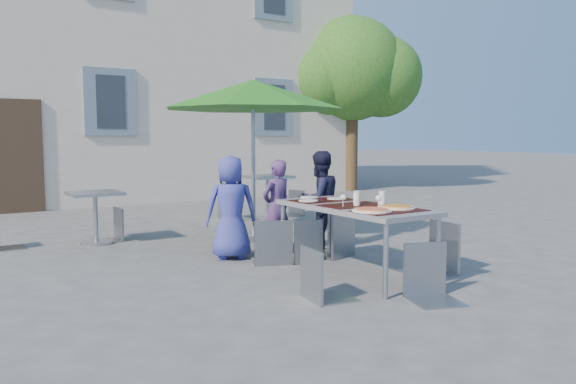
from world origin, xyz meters
TOP-DOWN VIEW (x-y plane):
  - ground at (0.00, 0.00)m, footprint 90.00×90.00m
  - building at (-0.00, 11.50)m, footprint 13.60×8.20m
  - tree at (6.55, 7.54)m, footprint 3.60×3.00m
  - dining_table at (0.46, 0.10)m, footprint 0.80×1.85m
  - pizza_near_left at (0.26, -0.41)m, footprint 0.38×0.38m
  - pizza_near_right at (0.63, -0.36)m, footprint 0.37×0.37m
  - glassware at (0.53, 0.01)m, footprint 0.53×0.41m
  - place_settings at (0.46, 0.74)m, footprint 0.67×0.51m
  - child_0 at (-0.26, 1.53)m, footprint 0.71×0.59m
  - child_1 at (0.33, 1.44)m, footprint 0.48×0.36m
  - child_2 at (1.00, 1.46)m, footprint 0.64×0.39m
  - chair_0 at (0.00, 1.02)m, footprint 0.57×0.58m
  - chair_1 at (0.39, 0.93)m, footprint 0.45×0.45m
  - chair_2 at (0.87, 0.93)m, footprint 0.58×0.59m
  - chair_3 at (-0.38, -0.47)m, footprint 0.46×0.46m
  - chair_4 at (1.29, -0.30)m, footprint 0.52×0.52m
  - chair_5 at (0.47, -0.97)m, footprint 0.54×0.54m
  - patio_umbrella at (0.57, 2.44)m, footprint 2.53×2.53m
  - cafe_table_0 at (-1.39, 3.39)m, footprint 0.67×0.67m
  - bg_chair_l_0 at (-2.53, 3.68)m, footprint 0.37×0.37m
  - bg_chair_r_0 at (-1.13, 3.52)m, footprint 0.40×0.40m
  - cafe_table_1 at (1.76, 4.05)m, footprint 0.74×0.74m
  - bg_chair_l_1 at (1.19, 4.40)m, footprint 0.48×0.47m
  - bg_chair_r_1 at (2.45, 4.27)m, footprint 0.48×0.47m

SIDE VIEW (x-z plane):
  - ground at x=0.00m, z-range 0.00..0.00m
  - cafe_table_0 at x=-1.39m, z-range 0.12..0.84m
  - bg_chair_l_0 at x=-2.53m, z-range 0.07..0.90m
  - bg_chair_r_0 at x=-1.13m, z-range 0.07..0.95m
  - bg_chair_r_1 at x=2.45m, z-range 0.07..0.97m
  - chair_3 at x=-0.38m, z-range 0.08..0.98m
  - chair_1 at x=0.39m, z-range 0.08..1.02m
  - cafe_table_1 at x=1.76m, z-range 0.16..0.95m
  - chair_5 at x=0.47m, z-range 0.08..1.03m
  - chair_0 at x=0.00m, z-range 0.09..1.08m
  - child_1 at x=0.33m, z-range 0.00..1.19m
  - chair_4 at x=1.29m, z-range 0.10..1.14m
  - bg_chair_l_1 at x=1.19m, z-range 0.10..1.15m
  - chair_2 at x=0.87m, z-range 0.10..1.15m
  - child_0 at x=-0.26m, z-range 0.00..1.25m
  - child_2 at x=1.00m, z-range 0.00..1.29m
  - dining_table at x=0.46m, z-range 0.32..1.07m
  - place_settings at x=0.46m, z-range 0.76..0.77m
  - pizza_near_right at x=0.63m, z-range 0.75..0.78m
  - pizza_near_left at x=0.26m, z-range 0.75..0.78m
  - glassware at x=0.53m, z-range 0.75..0.90m
  - patio_umbrella at x=0.57m, z-range 0.91..3.18m
  - tree at x=6.55m, z-range 0.90..5.60m
  - building at x=0.00m, z-range -0.70..10.40m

